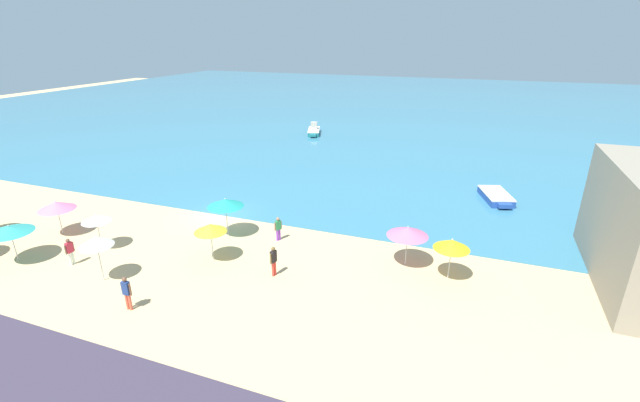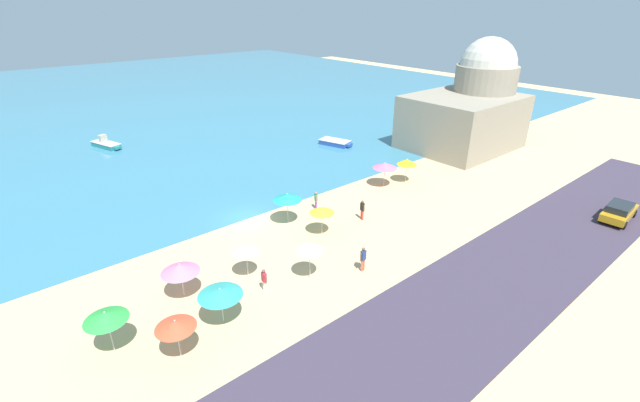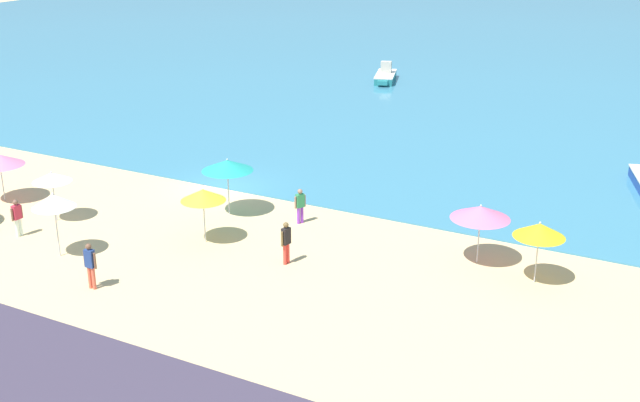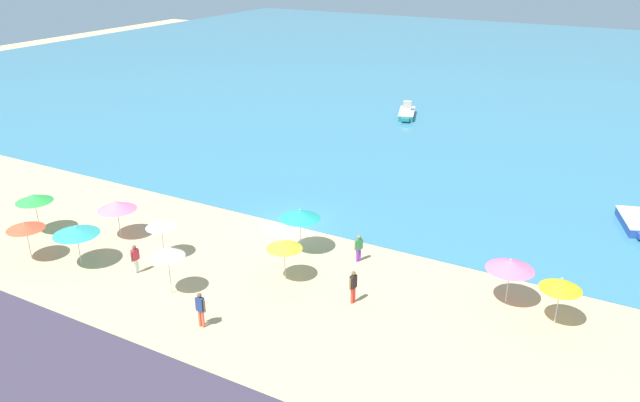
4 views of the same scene
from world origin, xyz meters
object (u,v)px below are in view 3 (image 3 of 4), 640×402
Objects in this scene: beach_umbrella_8 at (539,230)px; beach_umbrella_7 at (53,201)px; bather_1 at (286,241)px; bather_2 at (90,263)px; bather_0 at (300,204)px; beach_umbrella_1 at (480,212)px; skiff_nearshore at (385,76)px; beach_umbrella_5 at (52,177)px; bather_3 at (17,216)px; beach_umbrella_0 at (227,165)px; beach_umbrella_9 at (203,195)px.

beach_umbrella_7 is at bearing -159.31° from beach_umbrella_8.
bather_2 reaches higher than bather_1.
bather_0 is 9.96m from bather_2.
beach_umbrella_7 is (-15.11, -7.31, 0.22)m from beach_umbrella_1.
bather_2 is at bearing -150.08° from beach_umbrella_8.
beach_umbrella_7 is 0.58× the size of skiff_nearshore.
beach_umbrella_5 is (-18.11, -4.50, -0.10)m from beach_umbrella_1.
bather_2 is 6.73m from bather_3.
beach_umbrella_1 is 1.53× the size of bather_0.
bather_1 is (5.06, -3.44, -1.36)m from beach_umbrella_0.
beach_umbrella_7 is at bearing -43.02° from beach_umbrella_5.
beach_umbrella_1 reaches higher than beach_umbrella_5.
beach_umbrella_9 is 34.20m from skiff_nearshore.
beach_umbrella_1 reaches higher than bather_0.
bather_1 reaches higher than bather_3.
bather_2 is (6.26, -4.41, -1.04)m from beach_umbrella_5.
skiff_nearshore is (0.91, 36.77, -0.48)m from bather_3.
beach_umbrella_1 is at bearing 164.58° from beach_umbrella_8.
beach_umbrella_8 reaches higher than bather_2.
beach_umbrella_8 is 21.49m from bather_3.
beach_umbrella_5 is 0.86× the size of beach_umbrella_7.
bather_1 is at bearing -162.00° from beach_umbrella_8.
bather_3 is (-3.06, 0.71, -1.45)m from beach_umbrella_7.
beach_umbrella_1 is 7.65m from bather_1.
bather_3 reaches higher than bather_0.
beach_umbrella_9 is 8.18m from bather_3.
bather_1 reaches higher than bather_0.
bather_0 is at bearing 48.35° from beach_umbrella_7.
beach_umbrella_7 is 1.54× the size of bather_1.
bather_3 is at bearing -160.05° from beach_umbrella_1.
bather_0 is (2.48, 3.74, -1.20)m from beach_umbrella_9.
beach_umbrella_7 is 1.68× the size of bather_0.
bather_3 is at bearing -165.57° from bather_1.
beach_umbrella_9 is at bearing 176.27° from bather_1.
bather_3 is at bearing -91.56° from beach_umbrella_5.
beach_umbrella_1 is at bearing -60.23° from skiff_nearshore.
bather_2 is at bearing -143.08° from beach_umbrella_1.
beach_umbrella_1 is 1.50× the size of bather_3.
bather_2 is at bearing -20.13° from bather_3.
beach_umbrella_1 is at bearing 19.95° from bather_3.
bather_1 is at bearing 23.47° from beach_umbrella_7.
beach_umbrella_5 is at bearing -175.63° from bather_1.
beach_umbrella_1 is 11.26m from beach_umbrella_9.
beach_umbrella_5 is 1.32× the size of bather_1.
bather_2 is (-3.58, -9.29, 0.11)m from bather_0.
bather_1 is at bearing -151.33° from beach_umbrella_1.
beach_umbrella_9 is at bearing -123.54° from bather_0.
beach_umbrella_0 is 1.08× the size of beach_umbrella_1.
bather_2 is (-1.11, -5.55, -1.09)m from beach_umbrella_9.
beach_umbrella_5 reaches higher than bather_0.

